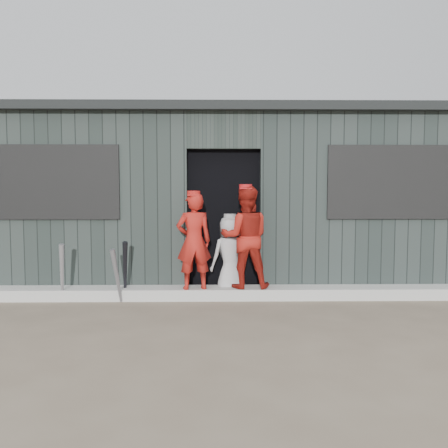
{
  "coord_description": "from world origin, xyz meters",
  "views": [
    {
      "loc": [
        -0.11,
        -4.74,
        1.52
      ],
      "look_at": [
        0.0,
        1.8,
        1.0
      ],
      "focal_mm": 40.0,
      "sensor_mm": 36.0,
      "label": 1
    }
  ],
  "objects_px": {
    "bat_left": "(62,273)",
    "bat_right": "(125,270)",
    "bat_mid": "(117,276)",
    "player_grey_back": "(230,256)",
    "player_red_right": "(245,237)",
    "dugout": "(222,199)",
    "player_red_left": "(194,241)"
  },
  "relations": [
    {
      "from": "bat_left",
      "to": "bat_right",
      "type": "bearing_deg",
      "value": 9.08
    },
    {
      "from": "bat_mid",
      "to": "player_grey_back",
      "type": "bearing_deg",
      "value": 17.19
    },
    {
      "from": "player_red_right",
      "to": "player_grey_back",
      "type": "relative_size",
      "value": 1.23
    },
    {
      "from": "player_grey_back",
      "to": "bat_left",
      "type": "bearing_deg",
      "value": -16.7
    },
    {
      "from": "bat_mid",
      "to": "dugout",
      "type": "relative_size",
      "value": 0.09
    },
    {
      "from": "bat_left",
      "to": "player_red_right",
      "type": "xyz_separation_m",
      "value": [
        2.36,
        0.19,
        0.44
      ]
    },
    {
      "from": "player_red_right",
      "to": "dugout",
      "type": "bearing_deg",
      "value": -79.91
    },
    {
      "from": "bat_left",
      "to": "player_grey_back",
      "type": "height_order",
      "value": "player_grey_back"
    },
    {
      "from": "player_red_left",
      "to": "dugout",
      "type": "bearing_deg",
      "value": -114.79
    },
    {
      "from": "bat_mid",
      "to": "player_grey_back",
      "type": "height_order",
      "value": "player_grey_back"
    },
    {
      "from": "bat_mid",
      "to": "bat_right",
      "type": "xyz_separation_m",
      "value": [
        0.07,
        0.19,
        0.04
      ]
    },
    {
      "from": "player_red_right",
      "to": "dugout",
      "type": "height_order",
      "value": "dugout"
    },
    {
      "from": "bat_left",
      "to": "bat_right",
      "type": "height_order",
      "value": "bat_right"
    },
    {
      "from": "player_red_left",
      "to": "dugout",
      "type": "distance_m",
      "value": 1.89
    },
    {
      "from": "bat_left",
      "to": "player_grey_back",
      "type": "bearing_deg",
      "value": 10.16
    },
    {
      "from": "player_grey_back",
      "to": "dugout",
      "type": "relative_size",
      "value": 0.13
    },
    {
      "from": "bat_mid",
      "to": "bat_right",
      "type": "distance_m",
      "value": 0.2
    },
    {
      "from": "bat_mid",
      "to": "player_red_right",
      "type": "distance_m",
      "value": 1.73
    },
    {
      "from": "bat_left",
      "to": "dugout",
      "type": "height_order",
      "value": "dugout"
    },
    {
      "from": "bat_right",
      "to": "player_grey_back",
      "type": "xyz_separation_m",
      "value": [
        1.38,
        0.26,
        0.15
      ]
    },
    {
      "from": "bat_left",
      "to": "dugout",
      "type": "xyz_separation_m",
      "value": [
        2.08,
        1.89,
        0.9
      ]
    },
    {
      "from": "bat_left",
      "to": "bat_right",
      "type": "relative_size",
      "value": 0.96
    },
    {
      "from": "bat_left",
      "to": "bat_mid",
      "type": "bearing_deg",
      "value": -4.93
    },
    {
      "from": "bat_mid",
      "to": "bat_right",
      "type": "relative_size",
      "value": 0.89
    },
    {
      "from": "player_red_right",
      "to": "dugout",
      "type": "relative_size",
      "value": 0.16
    },
    {
      "from": "bat_right",
      "to": "dugout",
      "type": "relative_size",
      "value": 0.1
    },
    {
      "from": "bat_left",
      "to": "player_red_left",
      "type": "height_order",
      "value": "player_red_left"
    },
    {
      "from": "bat_right",
      "to": "player_grey_back",
      "type": "relative_size",
      "value": 0.74
    },
    {
      "from": "player_grey_back",
      "to": "dugout",
      "type": "bearing_deg",
      "value": -113.63
    },
    {
      "from": "bat_left",
      "to": "player_red_left",
      "type": "relative_size",
      "value": 0.62
    },
    {
      "from": "player_red_left",
      "to": "player_red_right",
      "type": "relative_size",
      "value": 0.94
    },
    {
      "from": "player_grey_back",
      "to": "dugout",
      "type": "xyz_separation_m",
      "value": [
        -0.08,
        1.5,
        0.74
      ]
    }
  ]
}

